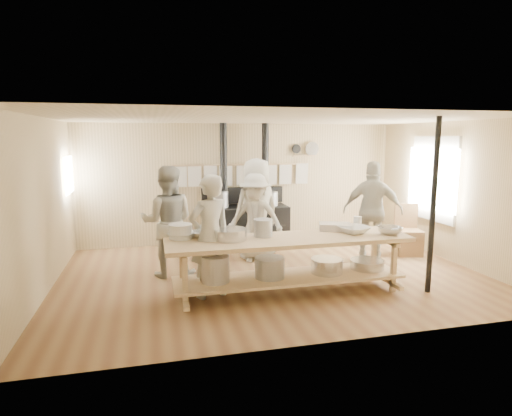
% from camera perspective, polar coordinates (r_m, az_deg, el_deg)
% --- Properties ---
extents(ground, '(7.00, 7.00, 0.00)m').
position_cam_1_polar(ground, '(7.35, 2.17, -8.87)').
color(ground, brown).
rests_on(ground, ground).
extents(room_shell, '(7.00, 7.00, 7.00)m').
position_cam_1_polar(room_shell, '(7.01, 2.25, 3.84)').
color(room_shell, tan).
rests_on(room_shell, ground).
extents(window_right, '(0.09, 1.50, 1.65)m').
position_cam_1_polar(window_right, '(9.12, 22.61, 3.62)').
color(window_right, beige).
rests_on(window_right, ground).
extents(left_opening, '(0.00, 0.90, 0.90)m').
position_cam_1_polar(left_opening, '(8.86, -23.70, 4.06)').
color(left_opening, white).
rests_on(left_opening, ground).
extents(stove, '(1.90, 0.75, 2.60)m').
position_cam_1_polar(stove, '(9.20, -1.48, -1.78)').
color(stove, black).
rests_on(stove, ground).
extents(towel_rail, '(3.00, 0.04, 0.47)m').
position_cam_1_polar(towel_rail, '(9.34, -1.84, 4.74)').
color(towel_rail, tan).
rests_on(towel_rail, ground).
extents(back_wall_shelf, '(0.63, 0.14, 0.32)m').
position_cam_1_polar(back_wall_shelf, '(9.76, 6.62, 7.56)').
color(back_wall_shelf, tan).
rests_on(back_wall_shelf, ground).
extents(prep_table, '(3.60, 0.90, 0.85)m').
position_cam_1_polar(prep_table, '(6.37, 4.37, -6.86)').
color(prep_table, tan).
rests_on(prep_table, ground).
extents(support_post, '(0.08, 0.08, 2.60)m').
position_cam_1_polar(support_post, '(6.75, 22.55, 0.15)').
color(support_post, black).
rests_on(support_post, ground).
extents(cook_far_left, '(0.77, 0.64, 1.79)m').
position_cam_1_polar(cook_far_left, '(6.17, -6.15, -3.82)').
color(cook_far_left, '#B2B09E').
rests_on(cook_far_left, ground).
extents(cook_left, '(0.99, 0.82, 1.85)m').
position_cam_1_polar(cook_left, '(7.23, -11.70, -1.79)').
color(cook_left, '#B2B09E').
rests_on(cook_left, ground).
extents(cook_center, '(1.07, 0.84, 1.92)m').
position_cam_1_polar(cook_center, '(8.11, 0.07, -0.13)').
color(cook_center, '#B2B09E').
rests_on(cook_center, ground).
extents(cook_right, '(1.18, 0.94, 1.87)m').
position_cam_1_polar(cook_right, '(8.37, 15.30, -0.34)').
color(cook_right, '#B2B09E').
rests_on(cook_right, ground).
extents(cook_by_window, '(1.23, 1.05, 1.65)m').
position_cam_1_polar(cook_by_window, '(7.90, -0.11, -1.37)').
color(cook_by_window, '#B2B09E').
rests_on(cook_by_window, ground).
extents(chair, '(0.57, 0.57, 1.00)m').
position_cam_1_polar(chair, '(9.03, 19.59, -4.00)').
color(chair, brown).
rests_on(chair, ground).
extents(bowl_white_a, '(0.45, 0.45, 0.09)m').
position_cam_1_polar(bowl_white_a, '(6.31, -10.01, -3.63)').
color(bowl_white_a, white).
rests_on(bowl_white_a, prep_table).
extents(bowl_steel_a, '(0.42, 0.42, 0.09)m').
position_cam_1_polar(bowl_steel_a, '(6.33, -7.48, -3.51)').
color(bowl_steel_a, silver).
rests_on(bowl_steel_a, prep_table).
extents(bowl_white_b, '(0.56, 0.56, 0.11)m').
position_cam_1_polar(bowl_white_b, '(6.72, 12.94, -2.84)').
color(bowl_white_b, white).
rests_on(bowl_white_b, prep_table).
extents(bowl_steel_b, '(0.50, 0.50, 0.11)m').
position_cam_1_polar(bowl_steel_b, '(6.79, 17.42, -2.88)').
color(bowl_steel_b, silver).
rests_on(bowl_steel_b, prep_table).
extents(roasting_pan, '(0.57, 0.48, 0.11)m').
position_cam_1_polar(roasting_pan, '(6.89, 10.50, -2.46)').
color(roasting_pan, '#B2B2B7').
rests_on(roasting_pan, prep_table).
extents(mixing_bowl_large, '(0.57, 0.57, 0.15)m').
position_cam_1_polar(mixing_bowl_large, '(6.17, -3.47, -3.49)').
color(mixing_bowl_large, silver).
rests_on(mixing_bowl_large, prep_table).
extents(bucket_galv, '(0.29, 0.29, 0.26)m').
position_cam_1_polar(bucket_galv, '(6.33, 0.93, -2.65)').
color(bucket_galv, gray).
rests_on(bucket_galv, prep_table).
extents(deep_bowl_enamel, '(0.44, 0.44, 0.21)m').
position_cam_1_polar(deep_bowl_enamel, '(6.29, -10.02, -3.09)').
color(deep_bowl_enamel, white).
rests_on(deep_bowl_enamel, prep_table).
extents(pitcher, '(0.14, 0.14, 0.20)m').
position_cam_1_polar(pitcher, '(7.05, 13.39, -1.91)').
color(pitcher, white).
rests_on(pitcher, prep_table).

